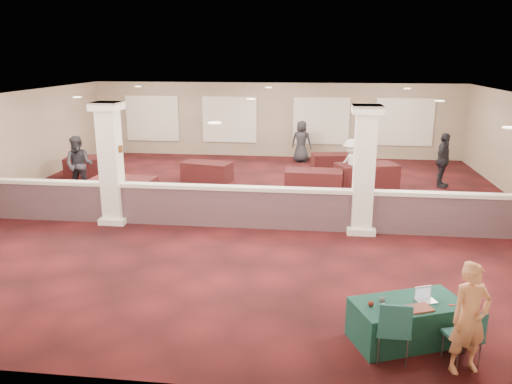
# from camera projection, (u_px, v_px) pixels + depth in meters

# --- Properties ---
(ground) EXTENTS (16.00, 16.00, 0.00)m
(ground) POSITION_uv_depth(u_px,v_px,m) (251.00, 210.00, 14.49)
(ground) COLOR #421012
(ground) RESTS_ON ground
(wall_back) EXTENTS (16.00, 0.04, 3.20)m
(wall_back) POSITION_uv_depth(u_px,v_px,m) (275.00, 120.00, 21.72)
(wall_back) COLOR #806E58
(wall_back) RESTS_ON ground
(wall_front) EXTENTS (16.00, 0.04, 3.20)m
(wall_front) POSITION_uv_depth(u_px,v_px,m) (171.00, 277.00, 6.41)
(wall_front) COLOR #806E58
(wall_front) RESTS_ON ground
(ceiling) EXTENTS (16.00, 16.00, 0.02)m
(ceiling) POSITION_uv_depth(u_px,v_px,m) (251.00, 98.00, 13.64)
(ceiling) COLOR silver
(ceiling) RESTS_ON wall_back
(partition_wall) EXTENTS (15.60, 0.28, 1.10)m
(partition_wall) POSITION_uv_depth(u_px,v_px,m) (244.00, 206.00, 12.90)
(partition_wall) COLOR #4F353C
(partition_wall) RESTS_ON ground
(column_left) EXTENTS (0.72, 0.72, 3.20)m
(column_left) POSITION_uv_depth(u_px,v_px,m) (111.00, 162.00, 13.02)
(column_left) COLOR white
(column_left) RESTS_ON ground
(column_right) EXTENTS (0.72, 0.72, 3.20)m
(column_right) POSITION_uv_depth(u_px,v_px,m) (364.00, 169.00, 12.27)
(column_right) COLOR white
(column_right) RESTS_ON ground
(sconce_left) EXTENTS (0.12, 0.12, 0.18)m
(sconce_left) POSITION_uv_depth(u_px,v_px,m) (100.00, 148.00, 12.96)
(sconce_left) COLOR brown
(sconce_left) RESTS_ON column_left
(sconce_right) EXTENTS (0.12, 0.12, 0.18)m
(sconce_right) POSITION_uv_depth(u_px,v_px,m) (120.00, 149.00, 12.89)
(sconce_right) COLOR brown
(sconce_right) RESTS_ON column_left
(near_table) EXTENTS (1.90, 1.43, 0.66)m
(near_table) POSITION_uv_depth(u_px,v_px,m) (407.00, 321.00, 7.80)
(near_table) COLOR #0F3833
(near_table) RESTS_ON ground
(conf_chair_main) EXTENTS (0.56, 0.56, 0.87)m
(conf_chair_main) POSITION_uv_depth(u_px,v_px,m) (467.00, 333.00, 7.11)
(conf_chair_main) COLOR #205B5E
(conf_chair_main) RESTS_ON ground
(conf_chair_side) EXTENTS (0.50, 0.50, 0.97)m
(conf_chair_side) POSITION_uv_depth(u_px,v_px,m) (393.00, 326.00, 7.20)
(conf_chair_side) COLOR #205B5E
(conf_chair_side) RESTS_ON ground
(woman) EXTENTS (0.69, 0.57, 1.64)m
(woman) POSITION_uv_depth(u_px,v_px,m) (470.00, 318.00, 6.91)
(woman) COLOR #E5A063
(woman) RESTS_ON ground
(far_table_front_left) EXTENTS (1.96, 1.10, 0.77)m
(far_table_front_left) POSITION_uv_depth(u_px,v_px,m) (124.00, 190.00, 15.13)
(far_table_front_left) COLOR black
(far_table_front_left) RESTS_ON ground
(far_table_front_center) EXTENTS (1.87, 0.99, 0.74)m
(far_table_front_center) POSITION_uv_depth(u_px,v_px,m) (314.00, 181.00, 16.23)
(far_table_front_center) COLOR black
(far_table_front_center) RESTS_ON ground
(far_table_front_right) EXTENTS (2.20, 1.55, 0.81)m
(far_table_front_right) POSITION_uv_depth(u_px,v_px,m) (366.00, 176.00, 16.84)
(far_table_front_right) COLOR black
(far_table_front_right) RESTS_ON ground
(far_table_back_left) EXTENTS (2.04, 1.22, 0.78)m
(far_table_back_left) POSITION_uv_depth(u_px,v_px,m) (94.00, 167.00, 18.16)
(far_table_back_left) COLOR black
(far_table_back_left) RESTS_ON ground
(far_table_back_center) EXTENTS (1.85, 1.22, 0.69)m
(far_table_back_center) POSITION_uv_depth(u_px,v_px,m) (207.00, 172.00, 17.69)
(far_table_back_center) COLOR black
(far_table_back_center) RESTS_ON ground
(far_table_back_right) EXTENTS (1.74, 1.09, 0.66)m
(far_table_back_right) POSITION_uv_depth(u_px,v_px,m) (333.00, 162.00, 19.32)
(far_table_back_right) COLOR black
(far_table_back_right) RESTS_ON ground
(attendee_a) EXTENTS (0.95, 0.61, 1.87)m
(attendee_a) POSITION_uv_depth(u_px,v_px,m) (79.00, 165.00, 15.97)
(attendee_a) COLOR black
(attendee_a) RESTS_ON ground
(attendee_b) EXTENTS (1.05, 1.14, 1.68)m
(attendee_b) POSITION_uv_depth(u_px,v_px,m) (351.00, 164.00, 16.60)
(attendee_b) COLOR white
(attendee_b) RESTS_ON ground
(attendee_c) EXTENTS (0.99, 1.20, 1.85)m
(attendee_c) POSITION_uv_depth(u_px,v_px,m) (443.00, 160.00, 16.75)
(attendee_c) COLOR black
(attendee_c) RESTS_ON ground
(attendee_d) EXTENTS (0.93, 0.63, 1.73)m
(attendee_d) POSITION_uv_depth(u_px,v_px,m) (301.00, 142.00, 20.75)
(attendee_d) COLOR black
(attendee_d) RESTS_ON ground
(laptop_base) EXTENTS (0.35, 0.30, 0.02)m
(laptop_base) POSITION_uv_depth(u_px,v_px,m) (426.00, 301.00, 7.73)
(laptop_base) COLOR silver
(laptop_base) RESTS_ON near_table
(laptop_screen) EXTENTS (0.28, 0.12, 0.20)m
(laptop_screen) POSITION_uv_depth(u_px,v_px,m) (423.00, 292.00, 7.80)
(laptop_screen) COLOR silver
(laptop_screen) RESTS_ON near_table
(screen_glow) EXTENTS (0.25, 0.10, 0.17)m
(screen_glow) POSITION_uv_depth(u_px,v_px,m) (423.00, 293.00, 7.80)
(screen_glow) COLOR silver
(screen_glow) RESTS_ON near_table
(knitting) EXTENTS (0.43, 0.38, 0.03)m
(knitting) POSITION_uv_depth(u_px,v_px,m) (420.00, 308.00, 7.51)
(knitting) COLOR #BA3F1D
(knitting) RESTS_ON near_table
(yarn_cream) EXTENTS (0.10, 0.10, 0.10)m
(yarn_cream) POSITION_uv_depth(u_px,v_px,m) (383.00, 306.00, 7.49)
(yarn_cream) COLOR beige
(yarn_cream) RESTS_ON near_table
(yarn_red) EXTENTS (0.09, 0.09, 0.09)m
(yarn_red) POSITION_uv_depth(u_px,v_px,m) (371.00, 304.00, 7.58)
(yarn_red) COLOR #5E1A12
(yarn_red) RESTS_ON near_table
(yarn_grey) EXTENTS (0.09, 0.09, 0.09)m
(yarn_grey) POSITION_uv_depth(u_px,v_px,m) (382.00, 300.00, 7.70)
(yarn_grey) COLOR #515157
(yarn_grey) RESTS_ON near_table
(scissors) EXTENTS (0.11, 0.07, 0.01)m
(scissors) POSITION_uv_depth(u_px,v_px,m) (452.00, 305.00, 7.62)
(scissors) COLOR red
(scissors) RESTS_ON near_table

